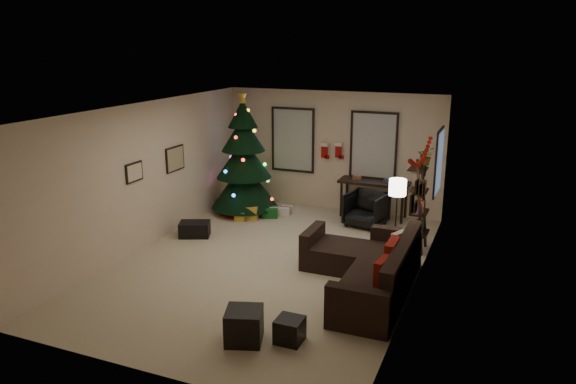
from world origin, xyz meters
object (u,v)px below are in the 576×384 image
(sofa, at_px, (370,270))
(christmas_tree, at_px, (244,163))
(desk, at_px, (374,185))
(desk_chair, at_px, (366,209))
(bookshelf, at_px, (420,206))

(sofa, bearing_deg, christmas_tree, 142.77)
(christmas_tree, bearing_deg, desk, 15.34)
(christmas_tree, height_order, desk_chair, christmas_tree)
(sofa, distance_m, bookshelf, 1.99)
(christmas_tree, bearing_deg, desk_chair, 2.30)
(christmas_tree, xyz_separation_m, bookshelf, (4.02, -0.86, -0.28))
(sofa, height_order, desk_chair, sofa)
(sofa, xyz_separation_m, desk_chair, (-0.78, 2.82, 0.08))
(christmas_tree, xyz_separation_m, sofa, (3.57, -2.71, -0.86))
(christmas_tree, height_order, sofa, christmas_tree)
(christmas_tree, relative_size, sofa, 1.02)
(desk_chair, bearing_deg, christmas_tree, -166.75)
(sofa, xyz_separation_m, bookshelf, (0.46, 1.85, 0.58))
(sofa, bearing_deg, desk, 102.79)
(sofa, distance_m, desk, 3.59)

